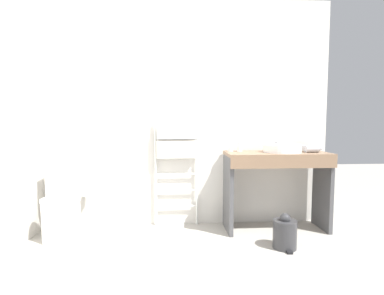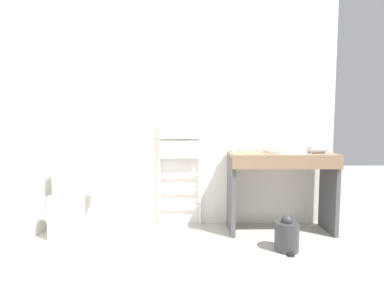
% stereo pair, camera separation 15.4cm
% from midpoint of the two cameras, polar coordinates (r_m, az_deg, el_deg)
% --- Properties ---
extents(wall_back, '(3.25, 0.12, 2.46)m').
position_cam_midpoint_polar(wall_back, '(3.34, 0.24, 6.45)').
color(wall_back, silver).
rests_on(wall_back, ground_plane).
extents(toilet, '(0.41, 0.51, 0.76)m').
position_cam_midpoint_polar(toilet, '(3.28, -21.11, -9.77)').
color(toilet, white).
rests_on(toilet, ground_plane).
extents(towel_radiator, '(0.48, 0.06, 1.15)m').
position_cam_midpoint_polar(towel_radiator, '(3.24, -0.95, -0.51)').
color(towel_radiator, white).
rests_on(towel_radiator, ground_plane).
extents(vanity_counter, '(1.06, 0.45, 0.82)m').
position_cam_midpoint_polar(vanity_counter, '(3.23, 17.91, -5.42)').
color(vanity_counter, '#84664C').
rests_on(vanity_counter, ground_plane).
extents(sink_basin, '(0.39, 0.39, 0.08)m').
position_cam_midpoint_polar(sink_basin, '(3.22, 18.92, -0.19)').
color(sink_basin, white).
rests_on(sink_basin, vanity_counter).
extents(faucet, '(0.02, 0.10, 0.11)m').
position_cam_midpoint_polar(faucet, '(3.39, 17.92, 0.57)').
color(faucet, silver).
rests_on(faucet, vanity_counter).
extents(cup_near_wall, '(0.06, 0.06, 0.10)m').
position_cam_midpoint_polar(cup_near_wall, '(3.22, 9.40, 0.12)').
color(cup_near_wall, white).
rests_on(cup_near_wall, vanity_counter).
extents(cup_near_edge, '(0.06, 0.06, 0.10)m').
position_cam_midpoint_polar(cup_near_edge, '(3.21, 11.12, 0.06)').
color(cup_near_edge, white).
rests_on(cup_near_edge, vanity_counter).
extents(hair_dryer, '(0.18, 0.18, 0.07)m').
position_cam_midpoint_polar(hair_dryer, '(3.31, 24.04, -0.34)').
color(hair_dryer, '#B7B7BC').
rests_on(hair_dryer, vanity_counter).
extents(trash_bin, '(0.21, 0.24, 0.32)m').
position_cam_midpoint_polar(trash_bin, '(2.90, 19.11, -15.54)').
color(trash_bin, '#333335').
rests_on(trash_bin, ground_plane).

